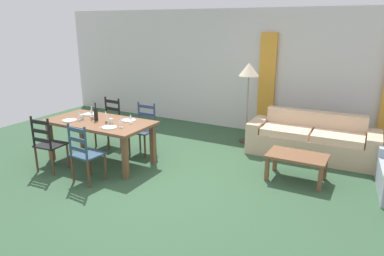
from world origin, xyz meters
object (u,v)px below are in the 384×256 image
Objects in this scene: wine_glass_far_right at (131,117)px; dining_chair_near_right at (85,153)px; dining_chair_near_left at (48,144)px; dining_chair_far_right at (143,129)px; coffee_cup_secondary at (82,117)px; wine_glass_near_left at (79,114)px; wine_glass_far_left at (91,111)px; wine_glass_near_right at (121,121)px; standing_lamp at (249,74)px; coffee_cup_primary at (111,121)px; couch at (312,141)px; dining_chair_far_left at (109,122)px; wine_bottle at (96,114)px; coffee_table at (297,159)px; dining_table at (100,126)px.

dining_chair_near_right is at bearing -100.68° from wine_glass_far_right.
dining_chair_near_left and dining_chair_far_right have the same top height.
coffee_cup_secondary is (-0.74, 0.71, 0.32)m from dining_chair_near_right.
wine_glass_far_left is (0.01, 0.27, 0.00)m from wine_glass_near_left.
standing_lamp is (1.31, 2.39, 0.55)m from wine_glass_near_right.
wine_glass_far_left reaches higher than coffee_cup_primary.
dining_chair_near_right and dining_chair_far_right have the same top height.
dining_chair_near_right is at bearing -134.80° from couch.
dining_chair_far_left is 0.87m from dining_chair_far_right.
dining_chair_near_right reaches higher than wine_glass_far_left.
wine_bottle is 1.96× the size of wine_glass_near_left.
dining_chair_near_right is 0.42× the size of couch.
dining_chair_near_left is 3.04× the size of wine_bottle.
coffee_cup_secondary is at bearing -133.22° from dining_chair_far_right.
coffee_cup_secondary is (-0.91, -0.21, -0.07)m from wine_glass_far_right.
dining_chair_near_right is 5.96× the size of wine_glass_near_left.
wine_glass_near_left is 0.91m from wine_glass_near_right.
wine_glass_far_right is at bearing 79.32° from dining_chair_near_right.
coffee_cup_secondary is at bearing -149.01° from couch.
wine_bottle is at bearing -167.33° from wine_glass_far_right.
wine_glass_far_right is 0.07× the size of couch.
dining_chair_far_left is 1.42m from wine_glass_near_right.
dining_chair_far_right is at bearing 49.33° from wine_glass_near_left.
dining_chair_near_left is 5.96× the size of wine_glass_far_right.
coffee_table is at bearing 14.68° from wine_bottle.
standing_lamp reaches higher than wine_glass_far_right.
wine_glass_far_left and wine_glass_far_right have the same top height.
dining_chair_far_left is at bearing 121.63° from dining_table.
coffee_cup_secondary is (-0.01, 0.07, -0.07)m from wine_glass_near_left.
wine_bottle is 3.05m from standing_lamp.
dining_table is 1.98× the size of dining_chair_near_right.
standing_lamp is (2.22, 2.40, 0.55)m from wine_glass_near_left.
standing_lamp is (1.49, 3.04, 0.93)m from dining_chair_near_right.
dining_chair_near_right is 1.00× the size of dining_chair_far_right.
couch is (3.69, 2.83, -0.19)m from dining_chair_near_left.
dining_chair_far_left is (-0.87, 1.53, 0.00)m from dining_chair_near_right.
dining_chair_near_right is 0.78m from wine_glass_near_right.
wine_glass_near_right is at bearing -39.90° from dining_chair_far_left.
dining_chair_near_right reaches higher than wine_glass_near_right.
coffee_table is (3.57, 1.00, -0.51)m from wine_glass_near_left.
dining_chair_far_right is (0.86, 1.47, 0.00)m from dining_chair_near_left.
dining_chair_far_right is 3.04× the size of wine_bottle.
coffee_cup_secondary is (0.13, -0.82, 0.32)m from dining_chair_far_left.
dining_chair_near_right is at bearing -116.10° from standing_lamp.
dining_chair_far_right reaches higher than coffee_cup_primary.
coffee_cup_primary is at bearing 2.77° from coffee_cup_secondary.
wine_bottle is at bearing -130.88° from standing_lamp.
wine_glass_far_left is (0.15, -0.61, 0.38)m from dining_chair_far_left.
coffee_cup_secondary is at bearing 95.22° from wine_glass_near_left.
dining_table is at bearing 167.42° from wine_glass_near_right.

